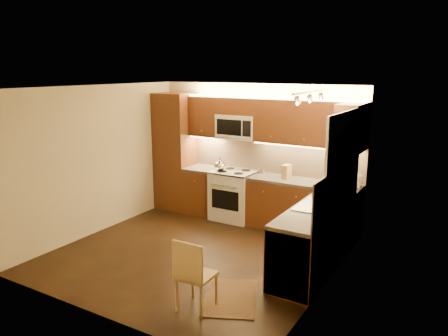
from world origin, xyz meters
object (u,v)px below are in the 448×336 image
Objects in this scene: kettle at (220,164)px; toaster_oven at (350,180)px; sink at (320,200)px; knife_block at (286,172)px; soap_bottle at (342,189)px; dining_chair at (196,274)px; stove at (234,195)px; microwave at (238,127)px.

toaster_oven is at bearing -20.54° from kettle.
toaster_oven is (0.10, 1.19, 0.03)m from sink.
knife_block is at bearing 130.10° from sink.
dining_chair is (-0.97, -2.48, -0.57)m from soap_bottle.
soap_bottle is at bearing -13.21° from stove.
toaster_oven is at bearing -1.91° from microwave.
knife_block is (1.25, 0.16, -0.02)m from kettle.
knife_block is 1.26m from soap_bottle.
knife_block is at bearing -4.76° from microwave.
kettle is 3.25m from dining_chair.
stove is at bearing -169.58° from knife_block.
kettle is 1.03× the size of knife_block.
kettle is at bearing 155.62° from sink.
microwave reaches higher than dining_chair.
microwave is 2.22m from toaster_oven.
soap_bottle is at bearing 77.27° from sink.
soap_bottle is at bearing -18.54° from knife_block.
microwave is 0.76m from kettle.
kettle is 0.69× the size of toaster_oven.
microwave reaches higher than knife_block.
soap_bottle reaches higher than dining_chair.
toaster_oven is at bearing 8.28° from knife_block.
dining_chair is at bearing -113.97° from sink.
microwave is at bearing 109.32° from dining_chair.
sink is at bearing -102.87° from toaster_oven.
knife_block reaches higher than stove.
soap_bottle is at bearing -34.21° from kettle.
stove is 2.17m from toaster_oven.
kettle is at bearing 172.84° from soap_bottle.
sink is at bearing -42.36° from knife_block.
kettle reaches higher than toaster_oven.
stove is 0.64m from kettle.
dining_chair is (-0.92, -3.04, -0.56)m from toaster_oven.
sink reaches higher than dining_chair.
sink is 2.40× the size of toaster_oven.
dining_chair is (1.41, -2.87, -0.60)m from kettle.
kettle is at bearing -154.71° from stove.
stove is 3.70× the size of kettle.
microwave is at bearing 169.86° from toaster_oven.
stove is 1.04× the size of dining_chair.
knife_block is at bearing -17.44° from kettle.
sink is (2.00, -1.26, -0.74)m from microwave.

